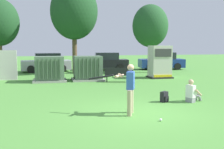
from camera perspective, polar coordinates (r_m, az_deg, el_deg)
name	(u,v)px	position (r m, az deg, el deg)	size (l,w,h in m)	color
ground_plane	(137,114)	(9.88, 5.05, -7.95)	(96.00, 96.00, 0.00)	#51933D
transformer_west	(50,69)	(18.41, -12.65, 1.04)	(2.10, 1.70, 1.62)	#9E9B93
transformer_mid_west	(88,69)	(18.60, -4.98, 1.22)	(2.10, 1.70, 1.62)	#9E9B93
generator_enclosure	(160,62)	(20.17, 9.74, 2.54)	(1.60, 1.40, 2.30)	#262626
park_bench	(119,74)	(17.67, 1.42, 0.15)	(1.84, 0.81, 0.92)	black
batter	(129,86)	(9.58, 3.47, -2.43)	(1.56, 0.92, 1.74)	tan
sports_ball	(161,120)	(9.02, 9.93, -9.12)	(0.09, 0.09, 0.09)	white
seated_spectator	(192,93)	(12.16, 16.07, -3.66)	(0.79, 0.66, 0.96)	gray
backpack	(164,97)	(11.89, 10.66, -4.54)	(0.38, 0.36, 0.44)	black
tree_center_left	(74,12)	(23.17, -7.76, 12.60)	(3.81, 3.81, 7.27)	brown
tree_center_right	(150,26)	(23.77, 7.82, 9.79)	(2.97, 2.97, 5.68)	brown
parked_car_leftmost	(46,63)	(25.01, -13.26, 2.30)	(4.34, 2.20, 1.62)	#B2B2B7
parked_car_left_of_center	(105,62)	(25.93, -1.34, 2.60)	(4.35, 2.23, 1.62)	black
parked_car_right_of_center	(162,61)	(27.05, 10.12, 2.66)	(4.34, 2.21, 1.62)	navy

